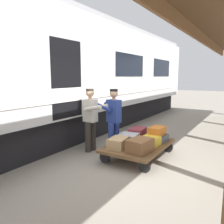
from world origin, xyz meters
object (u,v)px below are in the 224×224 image
at_px(suitcase_gray_aluminum, 129,138).
at_px(suitcase_burgundy_valise, 138,133).
at_px(suitcase_slate_roller, 157,138).
at_px(suitcase_tan_vintage, 118,143).
at_px(porter_by_door, 91,118).
at_px(train_car, 29,75).
at_px(suitcase_orange_carryall, 157,131).
at_px(porter_in_overalls, 113,118).
at_px(suitcase_yellow_case, 149,142).
at_px(suitcase_brown_leather, 140,146).
at_px(luggage_cart, 139,146).

bearing_deg(suitcase_gray_aluminum, suitcase_burgundy_valise, -90.00).
bearing_deg(suitcase_burgundy_valise, suitcase_slate_roller, 180.00).
distance_m(suitcase_tan_vintage, porter_by_door, 1.16).
distance_m(train_car, suitcase_tan_vintage, 3.38).
xyz_separation_m(suitcase_tan_vintage, suitcase_orange_carryall, (-0.57, -1.02, 0.15)).
bearing_deg(porter_by_door, suitcase_gray_aluminum, -166.99).
bearing_deg(porter_in_overalls, train_car, 14.15).
bearing_deg(suitcase_burgundy_valise, train_car, 21.23).
bearing_deg(suitcase_slate_roller, suitcase_burgundy_valise, 0.00).
height_order(suitcase_yellow_case, suitcase_brown_leather, suitcase_brown_leather).
distance_m(luggage_cart, suitcase_orange_carryall, 0.66).
bearing_deg(suitcase_brown_leather, suitcase_gray_aluminum, -42.99).
xyz_separation_m(suitcase_burgundy_valise, suitcase_tan_vintage, (0.00, 1.06, -0.02)).
xyz_separation_m(suitcase_brown_leather, suitcase_gray_aluminum, (0.57, -0.53, -0.04)).
xyz_separation_m(suitcase_slate_roller, porter_by_door, (1.59, 0.77, 0.50)).
xyz_separation_m(suitcase_yellow_case, porter_by_door, (1.59, 0.24, 0.47)).
height_order(suitcase_gray_aluminum, porter_by_door, porter_by_door).
height_order(suitcase_tan_vintage, suitcase_orange_carryall, suitcase_orange_carryall).
bearing_deg(suitcase_yellow_case, suitcase_slate_roller, -90.00).
bearing_deg(train_car, suitcase_tan_vintage, -178.14).
bearing_deg(suitcase_orange_carryall, porter_by_door, 24.48).
bearing_deg(suitcase_gray_aluminum, suitcase_brown_leather, 137.01).
bearing_deg(suitcase_yellow_case, luggage_cart, -0.00).
height_order(suitcase_gray_aluminum, porter_in_overalls, porter_in_overalls).
relative_size(suitcase_yellow_case, suitcase_tan_vintage, 0.98).
height_order(suitcase_yellow_case, suitcase_gray_aluminum, suitcase_gray_aluminum).
bearing_deg(porter_in_overalls, luggage_cart, 179.58).
bearing_deg(suitcase_yellow_case, porter_in_overalls, -0.30).
relative_size(train_car, porter_in_overalls, 11.81).
relative_size(porter_in_overalls, porter_by_door, 1.00).
xyz_separation_m(suitcase_burgundy_valise, suitcase_slate_roller, (-0.57, 0.00, -0.05)).
bearing_deg(suitcase_yellow_case, porter_by_door, 8.45).
distance_m(train_car, suitcase_yellow_case, 3.94).
bearing_deg(luggage_cart, suitcase_yellow_case, 180.00).
bearing_deg(porter_in_overalls, suitcase_burgundy_valise, -131.87).
bearing_deg(luggage_cart, suitcase_gray_aluminum, 0.00).
xyz_separation_m(luggage_cart, suitcase_gray_aluminum, (0.28, 0.00, 0.16)).
xyz_separation_m(suitcase_gray_aluminum, porter_in_overalls, (0.47, -0.01, 0.47)).
distance_m(suitcase_burgundy_valise, suitcase_orange_carryall, 0.59).
xyz_separation_m(luggage_cart, suitcase_orange_carryall, (-0.29, -0.49, 0.32)).
xyz_separation_m(suitcase_brown_leather, suitcase_tan_vintage, (0.57, 0.00, -0.03)).
bearing_deg(suitcase_yellow_case, suitcase_burgundy_valise, -42.99).
relative_size(suitcase_burgundy_valise, suitcase_orange_carryall, 1.12).
height_order(suitcase_brown_leather, porter_in_overalls, porter_in_overalls).
bearing_deg(suitcase_yellow_case, suitcase_tan_vintage, 42.99).
height_order(train_car, suitcase_orange_carryall, train_car).
distance_m(porter_in_overalls, porter_by_door, 0.61).
bearing_deg(suitcase_brown_leather, suitcase_tan_vintage, 0.00).
bearing_deg(porter_by_door, suitcase_brown_leather, 169.59).
xyz_separation_m(suitcase_brown_leather, porter_by_door, (1.59, -0.29, 0.43)).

